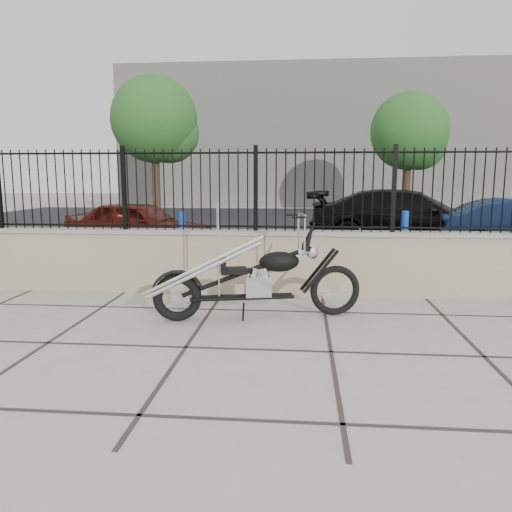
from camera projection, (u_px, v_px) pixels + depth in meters
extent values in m
plane|color=#99968E|center=(331.00, 352.00, 5.05)|extent=(90.00, 90.00, 0.00)
plane|color=black|center=(311.00, 227.00, 17.34)|extent=(30.00, 30.00, 0.00)
cube|color=gray|center=(322.00, 263.00, 7.43)|extent=(14.00, 0.36, 0.96)
cube|color=black|center=(324.00, 190.00, 7.26)|extent=(14.00, 0.08, 1.20)
cube|color=beige|center=(308.00, 139.00, 30.47)|extent=(22.00, 6.00, 8.00)
imported|color=#46100A|center=(139.00, 226.00, 11.80)|extent=(3.74, 2.11, 1.20)
imported|color=black|center=(408.00, 218.00, 12.52)|extent=(5.21, 2.90, 1.43)
cylinder|color=#0B14A5|center=(183.00, 239.00, 9.83)|extent=(0.16, 0.16, 1.07)
cylinder|color=#0D33CF|center=(404.00, 241.00, 9.32)|extent=(0.15, 0.15, 1.12)
cylinder|color=#382619|center=(156.00, 178.00, 21.18)|extent=(0.34, 0.34, 3.38)
sphere|color=#3B6D28|center=(154.00, 115.00, 20.77)|extent=(3.60, 3.60, 3.60)
cylinder|color=#382619|center=(407.00, 183.00, 20.67)|extent=(0.29, 0.29, 2.95)
sphere|color=#2A6B28|center=(409.00, 127.00, 20.31)|extent=(3.14, 3.14, 3.14)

